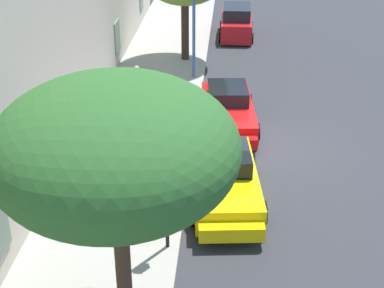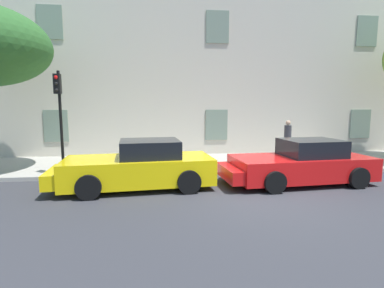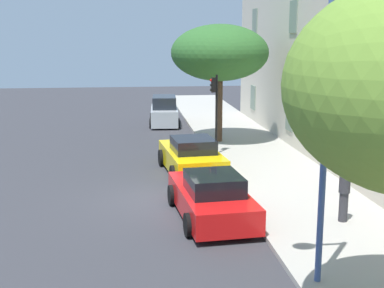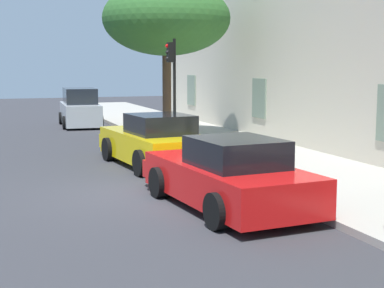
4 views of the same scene
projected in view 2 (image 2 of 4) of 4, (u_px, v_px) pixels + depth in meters
ground_plane at (260, 196)px, 8.31m from camera, size 80.00×80.00×0.00m
sidewalk at (225, 163)px, 12.81m from camera, size 60.00×4.21×0.14m
building_facade at (211, 56)px, 16.06m from camera, size 38.40×4.23×10.48m
sportscar_red_lead at (134, 167)px, 9.13m from camera, size 5.05×2.50×1.49m
sportscar_yellow_flank at (297, 165)px, 9.68m from camera, size 5.02×2.41×1.44m
traffic_light at (59, 105)px, 9.99m from camera, size 0.22×0.36×3.58m
pedestrian_admiring at (287, 139)px, 13.40m from camera, size 0.37×0.37×1.75m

